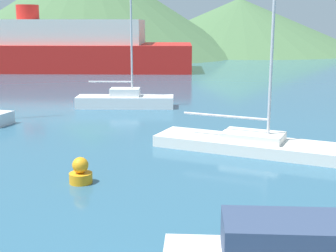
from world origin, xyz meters
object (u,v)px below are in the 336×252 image
Objects in this scene: sailboat_inner at (125,100)px; ferry_distant at (30,48)px; buoy_marker at (81,172)px; sailboat_middle at (253,143)px.

ferry_distant is at bearing 118.96° from sailboat_inner.
sailboat_inner is at bearing 82.93° from buoy_marker.
ferry_distant is (-10.14, 25.75, 1.98)m from sailboat_inner.
sailboat_inner is 14.22m from buoy_marker.
ferry_distant reaches higher than buoy_marker.
sailboat_inner is 8.27× the size of buoy_marker.
sailboat_inner reaches higher than ferry_distant.
sailboat_inner is at bearing -60.53° from ferry_distant.
sailboat_middle is at bearing -58.06° from sailboat_inner.
sailboat_inner is at bearing 145.47° from sailboat_middle.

